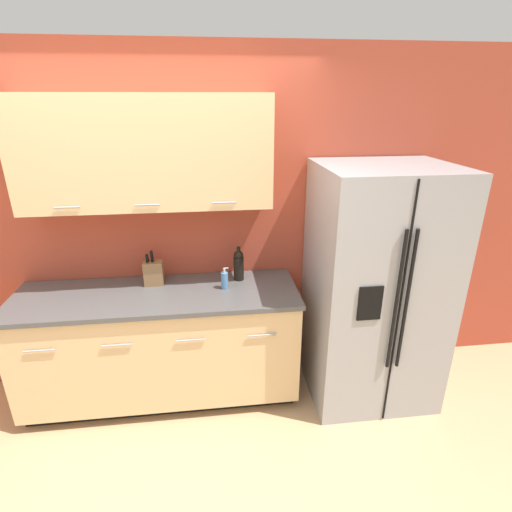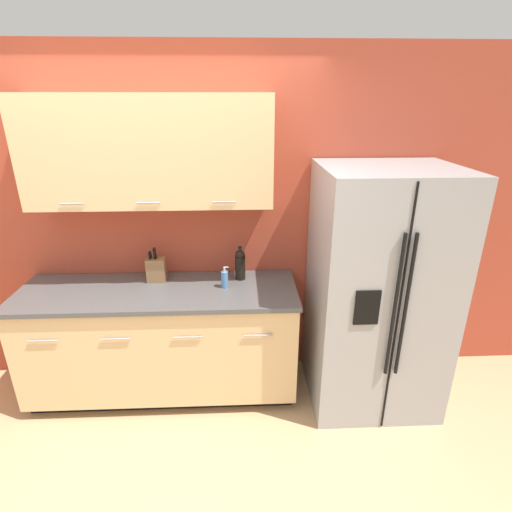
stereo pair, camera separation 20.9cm
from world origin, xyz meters
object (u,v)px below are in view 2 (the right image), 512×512
Objects in this scene: refrigerator at (377,291)px; soap_dispenser at (225,279)px; knife_block at (157,269)px; wine_bottle at (240,264)px.

soap_dispenser is (-1.12, 0.10, 0.08)m from refrigerator.
soap_dispenser is (0.52, -0.14, -0.03)m from knife_block.
knife_block is at bearing 165.17° from soap_dispenser.
refrigerator reaches higher than soap_dispenser.
refrigerator reaches higher than wine_bottle.
knife_block reaches higher than soap_dispenser.
refrigerator reaches higher than knife_block.
wine_bottle is at bearing 0.62° from knife_block.
wine_bottle is 0.19m from soap_dispenser.
soap_dispenser is at bearing 175.15° from refrigerator.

